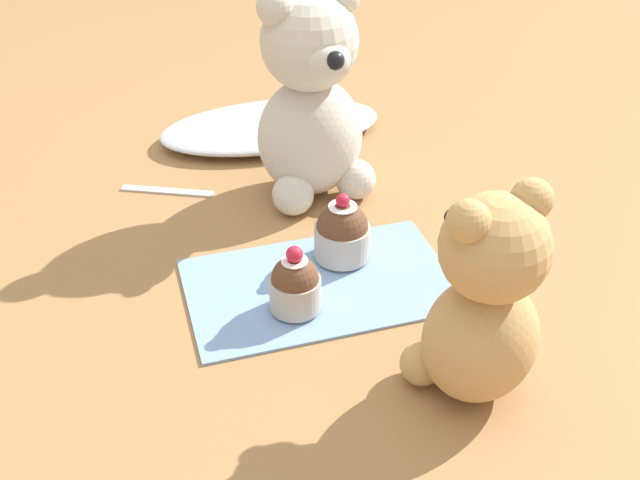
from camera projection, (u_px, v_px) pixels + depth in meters
ground_plane at (320, 285)px, 0.76m from camera, size 4.00×4.00×0.00m
knitted_placemat at (320, 283)px, 0.76m from camera, size 0.27×0.16×0.01m
tulle_cloth at (271, 126)px, 1.03m from camera, size 0.31×0.16×0.03m
teddy_bear_cream at (311, 102)px, 0.85m from camera, size 0.14×0.14×0.25m
teddy_bear_tan at (483, 303)px, 0.59m from camera, size 0.12×0.11×0.20m
cupcake_near_cream_bear at (342, 233)px, 0.78m from camera, size 0.06×0.06×0.08m
cupcake_near_tan_bear at (295, 285)px, 0.71m from camera, size 0.05×0.05×0.07m
teaspoon at (167, 190)px, 0.91m from camera, size 0.11×0.06×0.01m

